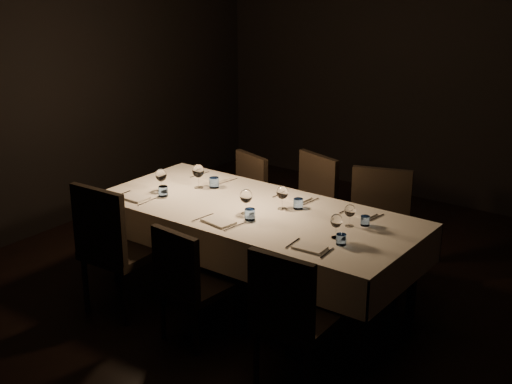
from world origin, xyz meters
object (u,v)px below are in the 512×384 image
Objects in this scene: chair_near_right at (290,313)px; chair_far_left at (243,198)px; dining_table at (256,218)px; chair_near_left at (113,244)px; chair_near_center at (187,280)px; chair_far_center at (308,205)px; chair_far_right at (378,227)px.

chair_near_right is 1.07× the size of chair_far_left.
dining_table is 1.20m from chair_near_right.
chair_near_center is at bearing 176.84° from chair_near_left.
chair_near_center is (-0.00, -0.79, -0.20)m from dining_table.
dining_table is 1.08m from chair_near_left.
dining_table is 2.87× the size of chair_far_left.
chair_far_center reaches higher than dining_table.
chair_near_left is at bearing -3.17° from chair_near_right.
chair_far_left is at bearing -154.34° from chair_far_center.
chair_far_right is at bearing 16.06° from chair_far_left.
chair_far_center reaches higher than chair_far_left.
chair_far_right is at bearing -84.97° from chair_near_right.
chair_near_left is 1.18× the size of chair_near_center.
chair_near_left is (-0.74, -0.79, -0.13)m from dining_table.
chair_near_right is (0.87, -0.02, 0.03)m from chair_near_center.
chair_near_left is at bearing -95.84° from chair_far_center.
chair_far_left is at bearing -47.18° from chair_near_right.
chair_far_right reaches higher than chair_near_right.
chair_far_center is at bearing -114.82° from chair_near_left.
dining_table is 0.82m from chair_near_center.
chair_near_left reaches higher than chair_far_left.
chair_far_left is at bearing 133.19° from dining_table.
dining_table is at bearing -45.53° from chair_near_right.
dining_table is 2.63× the size of chair_far_center.
chair_near_left is 1.09× the size of chair_near_right.
chair_far_center is at bearing -83.14° from chair_near_center.
chair_near_left reaches higher than chair_near_center.
chair_near_right reaches higher than dining_table.
chair_far_left is 1.36m from chair_far_right.
chair_near_center reaches higher than dining_table.
chair_far_center is at bearing 26.11° from chair_far_left.
chair_near_right is (1.60, -0.02, -0.04)m from chair_near_left.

